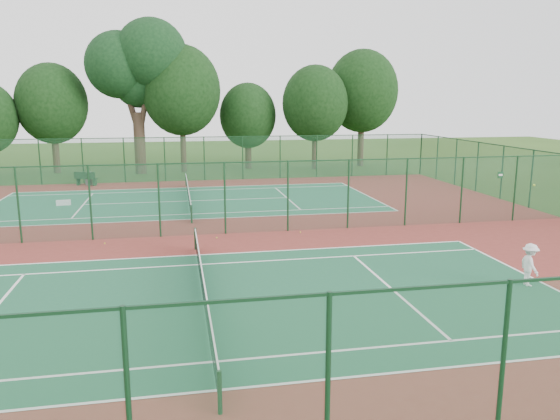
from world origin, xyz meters
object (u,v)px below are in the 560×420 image
Objects in this scene: bench at (86,178)px; kit_bag at (64,203)px; player_near at (530,265)px; trash_bin at (89,179)px; big_tree at (137,64)px.

bench is 2.07× the size of kit_bag.
trash_bin is at bearing 41.04° from player_near.
big_tree is at bearing 80.05° from bench.
bench is at bearing -127.92° from trash_bin.
big_tree reaches higher than kit_bag.
kit_bag is at bearing -105.33° from big_tree.
bench is 11.52m from big_tree.
trash_bin is at bearing 80.48° from kit_bag.
player_near is 1.54× the size of trash_bin.
bench is (-18.62, 26.46, -0.23)m from player_near.
player_near is 0.11× the size of big_tree.
kit_bag is at bearing -70.82° from bench.
kit_bag is at bearing -92.33° from trash_bin.
player_near is at bearing -65.75° from big_tree.
player_near is at bearing -55.34° from trash_bin.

